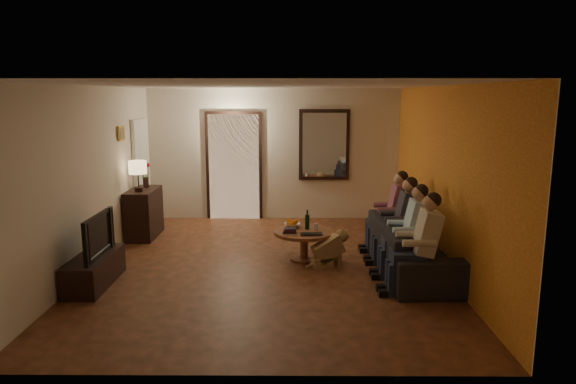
{
  "coord_description": "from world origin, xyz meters",
  "views": [
    {
      "loc": [
        0.35,
        -7.2,
        2.47
      ],
      "look_at": [
        0.3,
        0.3,
        1.05
      ],
      "focal_mm": 32.0,
      "sensor_mm": 36.0,
      "label": 1
    }
  ],
  "objects_px": {
    "person_a": "(421,248)",
    "person_d": "(393,215)",
    "coffee_table": "(304,245)",
    "dog": "(328,248)",
    "table_lamp": "(138,176)",
    "person_b": "(410,235)",
    "laptop": "(311,235)",
    "tv": "(91,235)",
    "bowl": "(292,225)",
    "person_c": "(401,224)",
    "dresser": "(144,213)",
    "sofa": "(412,246)",
    "wine_bottle": "(307,219)",
    "tv_stand": "(94,270)"
  },
  "relations": [
    {
      "from": "table_lamp",
      "to": "person_a",
      "type": "bearing_deg",
      "value": -29.93
    },
    {
      "from": "person_c",
      "to": "coffee_table",
      "type": "height_order",
      "value": "person_c"
    },
    {
      "from": "tv_stand",
      "to": "person_c",
      "type": "height_order",
      "value": "person_c"
    },
    {
      "from": "coffee_table",
      "to": "dog",
      "type": "bearing_deg",
      "value": -42.81
    },
    {
      "from": "person_a",
      "to": "laptop",
      "type": "bearing_deg",
      "value": 140.36
    },
    {
      "from": "person_b",
      "to": "wine_bottle",
      "type": "height_order",
      "value": "person_b"
    },
    {
      "from": "dresser",
      "to": "person_d",
      "type": "bearing_deg",
      "value": -11.37
    },
    {
      "from": "tv",
      "to": "bowl",
      "type": "height_order",
      "value": "tv"
    },
    {
      "from": "tv_stand",
      "to": "person_d",
      "type": "xyz_separation_m",
      "value": [
        4.22,
        1.51,
        0.4
      ]
    },
    {
      "from": "sofa",
      "to": "wine_bottle",
      "type": "height_order",
      "value": "wine_bottle"
    },
    {
      "from": "person_c",
      "to": "person_d",
      "type": "relative_size",
      "value": 1.0
    },
    {
      "from": "wine_bottle",
      "to": "tv_stand",
      "type": "bearing_deg",
      "value": -157.32
    },
    {
      "from": "tv_stand",
      "to": "tv",
      "type": "height_order",
      "value": "tv"
    },
    {
      "from": "table_lamp",
      "to": "dog",
      "type": "bearing_deg",
      "value": -23.6
    },
    {
      "from": "tv_stand",
      "to": "dresser",
      "type": "bearing_deg",
      "value": 90.0
    },
    {
      "from": "person_b",
      "to": "table_lamp",
      "type": "bearing_deg",
      "value": 156.57
    },
    {
      "from": "tv",
      "to": "dog",
      "type": "bearing_deg",
      "value": -76.26
    },
    {
      "from": "person_b",
      "to": "laptop",
      "type": "height_order",
      "value": "person_b"
    },
    {
      "from": "tv",
      "to": "coffee_table",
      "type": "distance_m",
      "value": 3.03
    },
    {
      "from": "tv",
      "to": "dog",
      "type": "xyz_separation_m",
      "value": [
        3.14,
        0.77,
        -0.4
      ]
    },
    {
      "from": "table_lamp",
      "to": "person_b",
      "type": "relative_size",
      "value": 0.45
    },
    {
      "from": "dog",
      "to": "person_b",
      "type": "bearing_deg",
      "value": -45.86
    },
    {
      "from": "bowl",
      "to": "sofa",
      "type": "bearing_deg",
      "value": -22.24
    },
    {
      "from": "person_a",
      "to": "person_d",
      "type": "relative_size",
      "value": 1.0
    },
    {
      "from": "tv_stand",
      "to": "dog",
      "type": "relative_size",
      "value": 2.13
    },
    {
      "from": "sofa",
      "to": "laptop",
      "type": "xyz_separation_m",
      "value": [
        -1.42,
        0.2,
        0.11
      ]
    },
    {
      "from": "tv_stand",
      "to": "person_a",
      "type": "xyz_separation_m",
      "value": [
        4.22,
        -0.29,
        0.4
      ]
    },
    {
      "from": "person_d",
      "to": "dog",
      "type": "xyz_separation_m",
      "value": [
        -1.08,
        -0.74,
        -0.32
      ]
    },
    {
      "from": "sofa",
      "to": "laptop",
      "type": "distance_m",
      "value": 1.44
    },
    {
      "from": "dresser",
      "to": "tv_stand",
      "type": "relative_size",
      "value": 0.8
    },
    {
      "from": "table_lamp",
      "to": "person_b",
      "type": "xyz_separation_m",
      "value": [
        4.22,
        -1.83,
        -0.52
      ]
    },
    {
      "from": "table_lamp",
      "to": "sofa",
      "type": "distance_m",
      "value": 4.64
    },
    {
      "from": "tv",
      "to": "person_b",
      "type": "height_order",
      "value": "person_b"
    },
    {
      "from": "table_lamp",
      "to": "dresser",
      "type": "bearing_deg",
      "value": 90.0
    },
    {
      "from": "dog",
      "to": "wine_bottle",
      "type": "height_order",
      "value": "wine_bottle"
    },
    {
      "from": "laptop",
      "to": "bowl",
      "type": "bearing_deg",
      "value": 115.66
    },
    {
      "from": "table_lamp",
      "to": "bowl",
      "type": "height_order",
      "value": "table_lamp"
    },
    {
      "from": "sofa",
      "to": "person_a",
      "type": "relative_size",
      "value": 1.99
    },
    {
      "from": "person_a",
      "to": "sofa",
      "type": "bearing_deg",
      "value": 83.66
    },
    {
      "from": "wine_bottle",
      "to": "tv",
      "type": "bearing_deg",
      "value": -157.32
    },
    {
      "from": "person_b",
      "to": "person_d",
      "type": "height_order",
      "value": "same"
    },
    {
      "from": "dresser",
      "to": "sofa",
      "type": "height_order",
      "value": "dresser"
    },
    {
      "from": "person_b",
      "to": "wine_bottle",
      "type": "relative_size",
      "value": 3.87
    },
    {
      "from": "bowl",
      "to": "laptop",
      "type": "distance_m",
      "value": 0.57
    },
    {
      "from": "dresser",
      "to": "person_c",
      "type": "height_order",
      "value": "person_c"
    },
    {
      "from": "bowl",
      "to": "wine_bottle",
      "type": "distance_m",
      "value": 0.29
    },
    {
      "from": "dresser",
      "to": "dog",
      "type": "distance_m",
      "value": 3.52
    },
    {
      "from": "tv",
      "to": "dog",
      "type": "relative_size",
      "value": 1.74
    },
    {
      "from": "tv",
      "to": "laptop",
      "type": "distance_m",
      "value": 3.01
    },
    {
      "from": "table_lamp",
      "to": "wine_bottle",
      "type": "xyz_separation_m",
      "value": [
        2.84,
        -0.95,
        -0.52
      ]
    }
  ]
}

